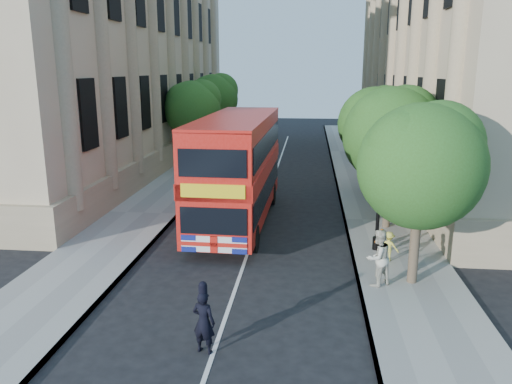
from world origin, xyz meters
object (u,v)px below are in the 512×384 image
(double_decker_bus, at_px, (237,166))
(box_van, at_px, (237,167))
(police_constable, at_px, (204,322))
(woman_pedestrian, at_px, (378,258))
(lamp_post, at_px, (380,190))

(double_decker_bus, distance_m, box_van, 5.74)
(police_constable, distance_m, woman_pedestrian, 6.50)
(lamp_post, bearing_deg, police_constable, -124.13)
(double_decker_bus, bearing_deg, woman_pedestrian, -48.58)
(police_constable, xyz_separation_m, woman_pedestrian, (4.83, 4.34, 0.23))
(lamp_post, relative_size, woman_pedestrian, 2.72)
(lamp_post, relative_size, box_van, 0.91)
(double_decker_bus, bearing_deg, lamp_post, -27.00)
(double_decker_bus, height_order, police_constable, double_decker_bus)
(box_van, distance_m, woman_pedestrian, 13.73)
(lamp_post, relative_size, double_decker_bus, 0.49)
(double_decker_bus, xyz_separation_m, police_constable, (0.71, -10.91, -1.85))
(box_van, xyz_separation_m, woman_pedestrian, (6.41, -12.13, -0.50))
(police_constable, height_order, woman_pedestrian, woman_pedestrian)
(police_constable, bearing_deg, lamp_post, -107.64)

